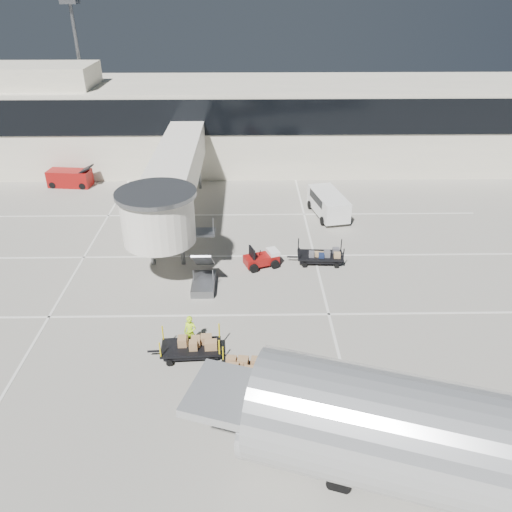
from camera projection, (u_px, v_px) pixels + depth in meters
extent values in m
plane|color=#9A9589|center=(223.00, 337.00, 26.80)|extent=(140.00, 140.00, 0.00)
cube|color=silver|center=(224.00, 315.00, 28.54)|extent=(40.00, 0.15, 0.02)
cube|color=silver|center=(228.00, 256.00, 34.67)|extent=(40.00, 0.15, 0.02)
cube|color=silver|center=(231.00, 215.00, 40.79)|extent=(40.00, 0.15, 0.02)
cube|color=silver|center=(313.00, 249.00, 35.63)|extent=(0.15, 30.00, 0.02)
cube|color=silver|center=(88.00, 250.00, 35.39)|extent=(0.15, 30.00, 0.02)
cube|color=beige|center=(234.00, 123.00, 51.11)|extent=(64.00, 12.00, 8.00)
cube|color=black|center=(232.00, 118.00, 44.85)|extent=(64.00, 0.12, 3.20)
cube|color=beige|center=(40.00, 76.00, 46.67)|extent=(10.00, 6.00, 2.00)
cylinder|color=slate|center=(83.00, 81.00, 52.68)|extent=(0.36, 0.36, 15.00)
cube|color=slate|center=(70.00, 2.00, 49.05)|extent=(1.60, 1.60, 0.40)
cube|color=silver|center=(176.00, 169.00, 37.78)|extent=(3.00, 18.00, 2.80)
cylinder|color=silver|center=(158.00, 218.00, 29.91)|extent=(4.40, 4.40, 3.00)
cylinder|color=slate|center=(156.00, 193.00, 29.13)|extent=(4.80, 4.80, 0.25)
cylinder|color=slate|center=(152.00, 245.00, 33.02)|extent=(0.28, 0.28, 2.90)
cylinder|color=slate|center=(182.00, 245.00, 33.05)|extent=(0.28, 0.28, 2.90)
cylinder|color=slate|center=(167.00, 204.00, 39.15)|extent=(0.28, 0.28, 2.90)
cylinder|color=slate|center=(192.00, 203.00, 39.18)|extent=(0.28, 0.28, 2.90)
cylinder|color=slate|center=(177.00, 174.00, 45.27)|extent=(0.28, 0.28, 2.90)
cylinder|color=slate|center=(199.00, 173.00, 45.30)|extent=(0.28, 0.28, 2.90)
cube|color=slate|center=(204.00, 284.00, 31.03)|extent=(1.40, 2.60, 0.50)
cube|color=slate|center=(203.00, 260.00, 30.90)|extent=(1.20, 2.60, 2.06)
cube|color=slate|center=(204.00, 232.00, 31.52)|extent=(1.40, 1.20, 0.12)
cube|color=maroon|center=(261.00, 259.00, 33.24)|extent=(2.48, 1.77, 0.56)
cube|color=white|center=(273.00, 252.00, 33.32)|extent=(0.97, 1.19, 0.33)
cube|color=black|center=(252.00, 254.00, 32.76)|extent=(0.42, 0.92, 0.84)
cylinder|color=black|center=(254.00, 268.00, 32.61)|extent=(0.64, 0.42, 0.60)
cylinder|color=black|center=(248.00, 260.00, 33.61)|extent=(0.64, 0.42, 0.60)
cylinder|color=black|center=(275.00, 264.00, 33.08)|extent=(0.64, 0.42, 0.60)
cylinder|color=black|center=(268.00, 256.00, 34.07)|extent=(0.64, 0.42, 0.60)
cube|color=black|center=(320.00, 255.00, 33.62)|extent=(3.11, 1.68, 0.12)
cube|color=black|center=(320.00, 258.00, 33.71)|extent=(2.80, 1.44, 0.25)
cube|color=black|center=(292.00, 257.00, 33.75)|extent=(0.71, 0.12, 0.08)
cylinder|color=black|center=(305.00, 265.00, 33.24)|extent=(0.35, 0.16, 0.34)
cylinder|color=black|center=(304.00, 255.00, 34.44)|extent=(0.35, 0.16, 0.34)
cylinder|color=black|center=(337.00, 266.00, 33.17)|extent=(0.35, 0.16, 0.34)
cylinder|color=black|center=(334.00, 256.00, 34.37)|extent=(0.35, 0.16, 0.34)
cylinder|color=black|center=(299.00, 254.00, 32.85)|extent=(0.07, 0.07, 0.91)
cylinder|color=black|center=(298.00, 244.00, 34.04)|extent=(0.07, 0.07, 0.91)
cylinder|color=black|center=(344.00, 255.00, 32.75)|extent=(0.07, 0.07, 0.91)
cylinder|color=black|center=(341.00, 245.00, 33.95)|extent=(0.07, 0.07, 0.91)
cube|color=#131E3D|center=(328.00, 255.00, 33.29)|extent=(0.38, 0.29, 0.27)
cube|color=#9E7F56|center=(336.00, 252.00, 33.69)|extent=(0.39, 0.29, 0.27)
cube|color=#131E3D|center=(334.00, 256.00, 33.09)|extent=(0.56, 0.35, 0.32)
cube|color=#9E7F56|center=(328.00, 250.00, 33.93)|extent=(0.45, 0.39, 0.26)
cube|color=#9E7F56|center=(334.00, 249.00, 33.88)|extent=(0.38, 0.28, 0.36)
cube|color=#9E7F56|center=(306.00, 252.00, 33.69)|extent=(0.41, 0.30, 0.27)
cube|color=#9E7F56|center=(329.00, 249.00, 33.84)|extent=(0.57, 0.31, 0.43)
cube|color=black|center=(248.00, 371.00, 23.73)|extent=(2.91, 1.77, 0.11)
cube|color=black|center=(248.00, 374.00, 23.81)|extent=(2.61, 1.53, 0.23)
cube|color=black|center=(213.00, 370.00, 24.00)|extent=(0.64, 0.17, 0.07)
cylinder|color=black|center=(226.00, 384.00, 23.48)|extent=(0.33, 0.17, 0.31)
cylinder|color=black|center=(231.00, 366.00, 24.55)|extent=(0.33, 0.17, 0.31)
cylinder|color=black|center=(266.00, 388.00, 23.25)|extent=(0.33, 0.17, 0.31)
cylinder|color=black|center=(269.00, 370.00, 24.31)|extent=(0.33, 0.17, 0.31)
cylinder|color=yellow|center=(218.00, 371.00, 23.16)|extent=(0.06, 0.06, 0.82)
cylinder|color=yellow|center=(223.00, 354.00, 24.22)|extent=(0.06, 0.06, 0.82)
cylinder|color=yellow|center=(274.00, 376.00, 22.84)|extent=(0.06, 0.06, 0.82)
cylinder|color=yellow|center=(277.00, 359.00, 23.91)|extent=(0.06, 0.06, 0.82)
cube|color=olive|center=(266.00, 372.00, 23.29)|extent=(0.52, 0.49, 0.41)
cube|color=olive|center=(269.00, 364.00, 23.76)|extent=(0.58, 0.51, 0.41)
cube|color=olive|center=(239.00, 371.00, 23.29)|extent=(0.60, 0.48, 0.48)
cube|color=olive|center=(258.00, 363.00, 23.79)|extent=(0.59, 0.41, 0.47)
cube|color=olive|center=(228.00, 370.00, 23.46)|extent=(0.65, 0.56, 0.34)
cube|color=olive|center=(233.00, 367.00, 23.65)|extent=(0.51, 0.48, 0.36)
cube|color=olive|center=(244.00, 363.00, 23.78)|extent=(0.50, 0.50, 0.50)
cube|color=olive|center=(239.00, 368.00, 23.53)|extent=(0.60, 0.41, 0.45)
cube|color=olive|center=(266.00, 373.00, 23.22)|extent=(0.46, 0.49, 0.46)
cube|color=black|center=(191.00, 347.00, 25.20)|extent=(3.07, 1.65, 0.12)
cube|color=black|center=(191.00, 350.00, 25.29)|extent=(2.76, 1.41, 0.25)
cube|color=black|center=(154.00, 351.00, 25.16)|extent=(0.70, 0.12, 0.08)
cylinder|color=black|center=(170.00, 363.00, 24.73)|extent=(0.35, 0.16, 0.34)
cylinder|color=black|center=(172.00, 346.00, 25.91)|extent=(0.35, 0.16, 0.34)
cylinder|color=black|center=(212.00, 361.00, 24.86)|extent=(0.35, 0.16, 0.34)
cylinder|color=black|center=(212.00, 344.00, 26.03)|extent=(0.35, 0.16, 0.34)
cylinder|color=yellow|center=(160.00, 350.00, 24.31)|extent=(0.07, 0.07, 0.90)
cylinder|color=yellow|center=(163.00, 333.00, 25.49)|extent=(0.07, 0.07, 0.90)
cylinder|color=yellow|center=(219.00, 348.00, 24.48)|extent=(0.07, 0.07, 0.90)
cylinder|color=yellow|center=(219.00, 331.00, 25.66)|extent=(0.07, 0.07, 0.90)
cube|color=olive|center=(207.00, 347.00, 24.86)|extent=(0.65, 0.41, 0.39)
cube|color=olive|center=(197.00, 340.00, 25.30)|extent=(0.51, 0.54, 0.38)
cube|color=olive|center=(181.00, 345.00, 24.84)|extent=(0.53, 0.38, 0.54)
cube|color=olive|center=(175.00, 348.00, 24.79)|extent=(0.46, 0.49, 0.36)
cube|color=olive|center=(188.00, 347.00, 24.78)|extent=(0.53, 0.38, 0.45)
cube|color=olive|center=(200.00, 345.00, 24.83)|extent=(0.60, 0.43, 0.54)
imported|color=#B3EA18|center=(190.00, 332.00, 25.71)|extent=(0.76, 0.60, 1.84)
cube|color=white|center=(328.00, 203.00, 40.16)|extent=(2.93, 5.23, 1.59)
cube|color=white|center=(319.00, 197.00, 42.20)|extent=(1.98, 0.93, 0.93)
cube|color=black|center=(328.00, 198.00, 40.14)|extent=(2.59, 3.42, 0.64)
cylinder|color=black|center=(323.00, 221.00, 38.92)|extent=(0.38, 0.73, 0.70)
cylinder|color=black|center=(346.00, 219.00, 39.29)|extent=(0.38, 0.73, 0.70)
cylinder|color=black|center=(310.00, 205.00, 41.74)|extent=(0.38, 0.73, 0.70)
cylinder|color=black|center=(332.00, 203.00, 42.10)|extent=(0.38, 0.73, 0.70)
cube|color=maroon|center=(70.00, 178.00, 46.18)|extent=(4.02, 2.05, 1.52)
cube|color=black|center=(86.00, 169.00, 45.57)|extent=(1.13, 1.52, 0.54)
cylinder|color=black|center=(53.00, 185.00, 45.90)|extent=(0.63, 0.32, 0.61)
cylinder|color=black|center=(60.00, 180.00, 47.14)|extent=(0.63, 0.32, 0.61)
cylinder|color=black|center=(83.00, 186.00, 45.66)|extent=(0.63, 0.32, 0.61)
cylinder|color=black|center=(89.00, 181.00, 46.90)|extent=(0.63, 0.32, 0.61)
cylinder|color=silver|center=(500.00, 456.00, 16.37)|extent=(17.15, 9.12, 4.17)
cube|color=silver|center=(327.00, 416.00, 17.83)|extent=(10.81, 6.00, 0.36)
cylinder|color=silver|center=(283.00, 436.00, 18.97)|extent=(3.71, 3.25, 2.40)
cube|color=silver|center=(284.00, 418.00, 18.51)|extent=(0.87, 0.51, 1.15)
cylinder|color=slate|center=(363.00, 475.00, 18.67)|extent=(0.31, 0.31, 1.15)
cylinder|color=black|center=(363.00, 479.00, 18.79)|extent=(1.00, 0.61, 0.94)
cylinder|color=slate|center=(340.00, 474.00, 18.41)|extent=(0.29, 0.29, 1.67)
cylinder|color=black|center=(339.00, 483.00, 18.66)|extent=(1.00, 0.61, 0.94)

